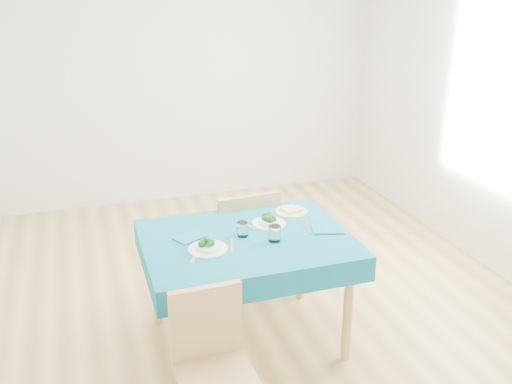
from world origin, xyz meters
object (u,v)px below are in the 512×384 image
object	(u,v)px
chair_near	(216,371)
bowl_near	(208,244)
chair_far	(239,219)
side_plate	(291,212)
bowl_far	(269,220)
table	(247,290)

from	to	relation	value
chair_near	bowl_near	size ratio (longest dim) A/B	3.95
chair_far	side_plate	size ratio (longest dim) A/B	5.27
chair_near	side_plate	bearing A→B (deg)	51.61
chair_near	chair_far	xyz separation A→B (m)	(0.56, 1.51, 0.12)
bowl_near	side_plate	distance (m)	0.79
chair_near	bowl_far	distance (m)	1.20
chair_near	side_plate	world-z (taller)	chair_near
chair_near	bowl_far	bearing A→B (deg)	55.91
chair_far	bowl_far	distance (m)	0.57
table	bowl_far	size ratio (longest dim) A/B	5.76
bowl_far	side_plate	distance (m)	0.26
bowl_far	chair_near	bearing A→B (deg)	-122.08
side_plate	bowl_near	bearing A→B (deg)	-150.52
bowl_near	bowl_far	xyz separation A→B (m)	(0.47, 0.24, -0.00)
table	side_plate	bearing A→B (deg)	35.24
table	chair_near	world-z (taller)	chair_near
chair_near	side_plate	size ratio (longest dim) A/B	4.21
table	chair_near	xyz separation A→B (m)	(-0.42, -0.84, 0.09)
table	bowl_far	distance (m)	0.48
table	side_plate	distance (m)	0.64
table	chair_far	distance (m)	0.72
table	side_plate	world-z (taller)	side_plate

